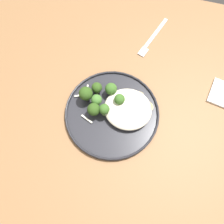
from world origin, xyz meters
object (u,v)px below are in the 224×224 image
Objects in this scene: dinner_plate at (112,113)px; dinner_fork at (152,38)px; broccoli_floret_tall_stalk at (111,89)px; broccoli_floret_right_tilted at (94,110)px; broccoli_floret_beside_noodles at (104,110)px; seared_scallop_half_hidden at (134,108)px; seared_scallop_tilted_round at (121,124)px; broccoli_floret_left_leaning at (97,88)px; seared_scallop_large_seared at (139,96)px; broccoli_floret_near_rim at (97,100)px; seared_scallop_rear_pale at (148,108)px; broccoli_floret_rear_charred at (86,94)px; broccoli_floret_small_sprig at (120,98)px; seared_scallop_left_edge at (129,114)px.

dinner_fork is at bearing 78.69° from dinner_plate.
broccoli_floret_tall_stalk is at bearing 107.55° from dinner_plate.
broccoli_floret_beside_noodles is (0.03, 0.01, 0.00)m from broccoli_floret_right_tilted.
seared_scallop_half_hidden is 0.28m from dinner_fork.
seared_scallop_tilted_round is 0.55× the size of broccoli_floret_tall_stalk.
dinner_fork is at bearing 63.39° from broccoli_floret_left_leaning.
seared_scallop_large_seared is at bearing 35.47° from broccoli_floret_right_tilted.
broccoli_floret_right_tilted reaches higher than broccoli_floret_left_leaning.
seared_scallop_rear_pale is at bearing 8.61° from broccoli_floret_near_rim.
broccoli_floret_rear_charred is at bearing -125.96° from broccoli_floret_left_leaning.
broccoli_floret_left_leaning is at bearing 99.46° from broccoli_floret_right_tilted.
broccoli_floret_right_tilted reaches higher than broccoli_floret_tall_stalk.
broccoli_floret_left_leaning is at bearing 173.97° from seared_scallop_rear_pale.
broccoli_floret_rear_charred reaches higher than broccoli_floret_small_sprig.
seared_scallop_rear_pale is at bearing 15.00° from seared_scallop_half_hidden.
seared_scallop_half_hidden is at bearing 72.05° from seared_scallop_left_edge.
broccoli_floret_left_leaning is (-0.12, 0.05, 0.01)m from seared_scallop_left_edge.
broccoli_floret_small_sprig is (-0.09, -0.00, 0.02)m from seared_scallop_rear_pale.
broccoli_floret_tall_stalk is 0.27× the size of dinner_fork.
seared_scallop_left_edge is at bearing -39.63° from broccoli_floret_small_sprig.
seared_scallop_half_hidden is at bearing 67.28° from seared_scallop_tilted_round.
broccoli_floret_beside_noodles is (-0.07, -0.01, 0.02)m from seared_scallop_left_edge.
broccoli_floret_right_tilted is at bearing 170.36° from seared_scallop_tilted_round.
broccoli_floret_left_leaning reaches higher than seared_scallop_half_hidden.
dinner_plate is 4.78× the size of broccoli_floret_rear_charred.
seared_scallop_large_seared is 0.17m from broccoli_floret_rear_charred.
broccoli_floret_tall_stalk is 0.89× the size of broccoli_floret_small_sprig.
broccoli_floret_rear_charred is at bearing -163.53° from seared_scallop_large_seared.
broccoli_floret_tall_stalk is 0.96× the size of broccoli_floret_right_tilted.
seared_scallop_left_edge is 0.48× the size of broccoli_floret_near_rim.
dinner_plate is at bearing 19.51° from broccoli_floret_beside_noodles.
seared_scallop_left_edge is at bearing -38.58° from broccoli_floret_tall_stalk.
broccoli_floret_near_rim is 1.09× the size of broccoli_floret_left_leaning.
dinner_plate is 0.06m from seared_scallop_left_edge.
seared_scallop_left_edge is 0.14m from broccoli_floret_rear_charred.
dinner_plate is 5.22× the size of broccoli_floret_small_sprig.
seared_scallop_tilted_round is at bearing -9.64° from broccoli_floret_right_tilted.
broccoli_floret_small_sprig is at bearing 170.47° from seared_scallop_half_hidden.
broccoli_floret_beside_noodles reaches higher than dinner_plate.
broccoli_floret_near_rim reaches higher than dinner_fork.
broccoli_floret_rear_charred is 0.33m from dinner_fork.
seared_scallop_rear_pale is at bearing 19.77° from broccoli_floret_right_tilted.
broccoli_floret_tall_stalk is 0.06m from broccoli_floret_near_rim.
broccoli_floret_left_leaning is 0.86× the size of broccoli_floret_right_tilted.
seared_scallop_left_edge is at bearing -24.25° from broccoli_floret_left_leaning.
broccoli_floret_small_sprig is at bearing -148.28° from seared_scallop_large_seared.
seared_scallop_tilted_round is 1.01× the size of seared_scallop_large_seared.
broccoli_floret_small_sprig is at bearing 108.27° from seared_scallop_tilted_round.
broccoli_floret_tall_stalk reaches higher than seared_scallop_rear_pale.
broccoli_floret_tall_stalk is at bearing -108.53° from dinner_fork.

